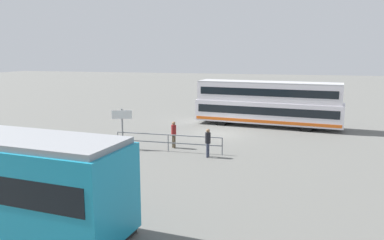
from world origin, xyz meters
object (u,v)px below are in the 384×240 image
(double_decker_bus, at_px, (268,104))
(info_sign, at_px, (122,121))
(pedestrian_crossing, at_px, (208,141))
(pedestrian_near_railing, at_px, (174,133))

(double_decker_bus, distance_m, info_sign, 13.00)
(double_decker_bus, relative_size, pedestrian_crossing, 7.12)
(double_decker_bus, height_order, pedestrian_crossing, double_decker_bus)
(pedestrian_crossing, distance_m, info_sign, 5.78)
(double_decker_bus, height_order, info_sign, double_decker_bus)
(pedestrian_crossing, relative_size, info_sign, 0.65)
(double_decker_bus, relative_size, pedestrian_near_railing, 7.00)
(pedestrian_near_railing, height_order, info_sign, info_sign)
(double_decker_bus, xyz_separation_m, pedestrian_near_railing, (5.39, 8.84, -0.92))
(pedestrian_crossing, bearing_deg, pedestrian_near_railing, -31.49)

